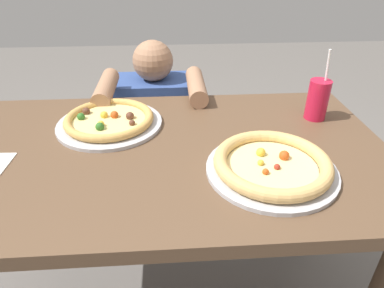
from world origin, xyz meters
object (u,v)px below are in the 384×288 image
(pizza_far, at_px, (109,121))
(diner_seated, at_px, (158,141))
(pizza_near, at_px, (272,165))
(drink_cup_colored, at_px, (318,99))

(pizza_far, distance_m, diner_seated, 0.60)
(pizza_near, height_order, pizza_far, pizza_near)
(pizza_far, bearing_deg, pizza_near, -32.29)
(pizza_near, height_order, drink_cup_colored, drink_cup_colored)
(pizza_near, distance_m, drink_cup_colored, 0.39)
(pizza_near, height_order, diner_seated, diner_seated)
(drink_cup_colored, xyz_separation_m, diner_seated, (-0.57, 0.46, -0.41))
(diner_seated, bearing_deg, drink_cup_colored, -38.77)
(pizza_far, relative_size, diner_seated, 0.38)
(pizza_near, relative_size, drink_cup_colored, 1.45)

